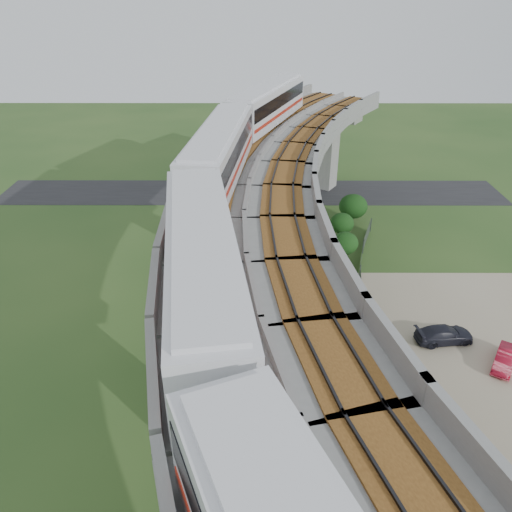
# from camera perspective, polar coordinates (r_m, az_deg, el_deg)

# --- Properties ---
(ground) EXTENTS (160.00, 160.00, 0.00)m
(ground) POSITION_cam_1_polar(r_m,az_deg,el_deg) (34.77, -1.05, -11.33)
(ground) COLOR #29491D
(ground) RESTS_ON ground
(dirt_lot) EXTENTS (18.00, 26.00, 0.04)m
(dirt_lot) POSITION_cam_1_polar(r_m,az_deg,el_deg) (35.81, 22.49, -12.59)
(dirt_lot) COLOR gray
(dirt_lot) RESTS_ON ground
(asphalt_road) EXTENTS (60.00, 8.00, 0.03)m
(asphalt_road) POSITION_cam_1_polar(r_m,az_deg,el_deg) (60.81, -0.51, 7.31)
(asphalt_road) COLOR #232326
(asphalt_road) RESTS_ON ground
(viaduct) EXTENTS (19.58, 73.98, 11.40)m
(viaduct) POSITION_cam_1_polar(r_m,az_deg,el_deg) (29.88, 6.19, 2.07)
(viaduct) COLOR #99968E
(viaduct) RESTS_ON ground
(metro_train) EXTENTS (11.73, 61.32, 3.64)m
(metro_train) POSITION_cam_1_polar(r_m,az_deg,el_deg) (26.47, -0.54, 6.35)
(metro_train) COLOR silver
(metro_train) RESTS_ON ground
(fence) EXTENTS (3.87, 38.73, 1.50)m
(fence) POSITION_cam_1_polar(r_m,az_deg,el_deg) (35.45, 15.16, -10.05)
(fence) COLOR #2D382D
(fence) RESTS_ON ground
(tree_0) EXTENTS (2.94, 2.94, 3.20)m
(tree_0) POSITION_cam_1_polar(r_m,az_deg,el_deg) (52.92, 11.05, 5.60)
(tree_0) COLOR #382314
(tree_0) RESTS_ON ground
(tree_1) EXTENTS (2.32, 2.32, 2.95)m
(tree_1) POSITION_cam_1_polar(r_m,az_deg,el_deg) (48.87, 9.79, 3.70)
(tree_1) COLOR #382314
(tree_1) RESTS_ON ground
(tree_2) EXTENTS (2.28, 2.28, 3.45)m
(tree_2) POSITION_cam_1_polar(r_m,az_deg,el_deg) (44.01, 10.15, 1.45)
(tree_2) COLOR #382314
(tree_2) RESTS_ON ground
(tree_3) EXTENTS (1.98, 1.98, 3.07)m
(tree_3) POSITION_cam_1_polar(r_m,az_deg,el_deg) (37.82, 9.64, -3.89)
(tree_3) COLOR #382314
(tree_3) RESTS_ON ground
(tree_4) EXTENTS (2.32, 2.32, 3.23)m
(tree_4) POSITION_cam_1_polar(r_m,az_deg,el_deg) (32.30, 9.97, -10.38)
(tree_4) COLOR #382314
(tree_4) RESTS_ON ground
(tree_5) EXTENTS (1.91, 1.91, 3.04)m
(tree_5) POSITION_cam_1_polar(r_m,az_deg,el_deg) (29.46, 12.55, -15.40)
(tree_5) COLOR #382314
(tree_5) RESTS_ON ground
(car_red) EXTENTS (2.86, 3.51, 1.12)m
(car_red) POSITION_cam_1_polar(r_m,az_deg,el_deg) (37.42, 26.62, -10.47)
(car_red) COLOR #A40F24
(car_red) RESTS_ON dirt_lot
(car_dark) EXTENTS (4.33, 2.28, 1.20)m
(car_dark) POSITION_cam_1_polar(r_m,az_deg,el_deg) (37.95, 20.71, -8.38)
(car_dark) COLOR black
(car_dark) RESTS_ON dirt_lot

